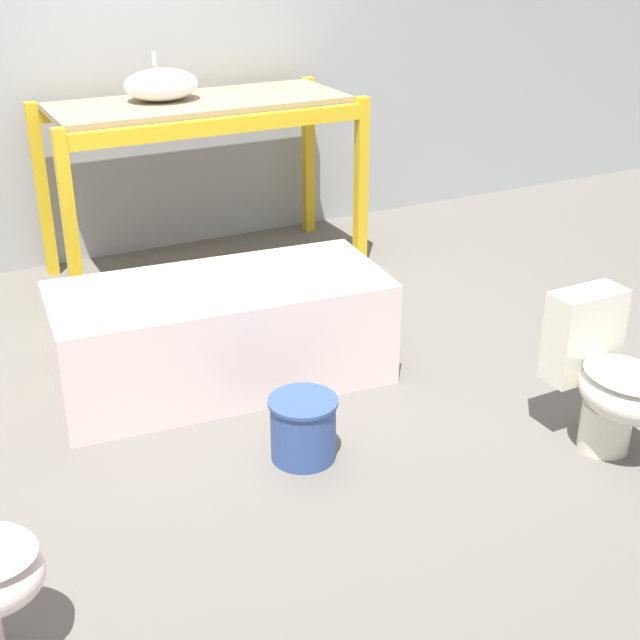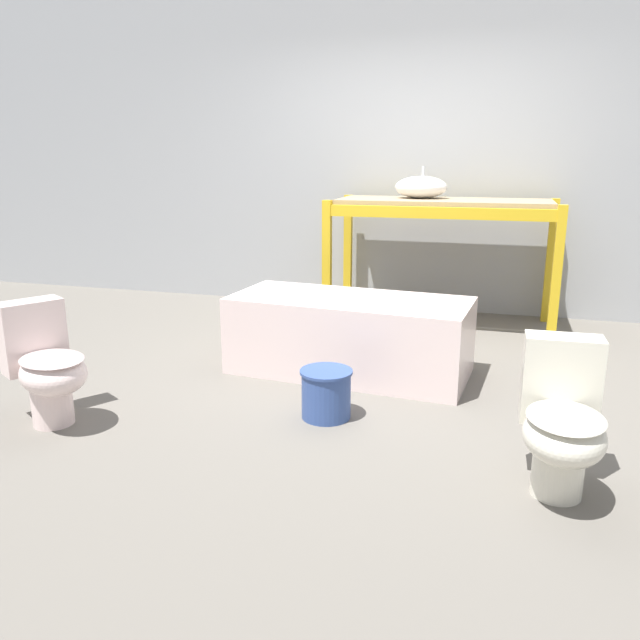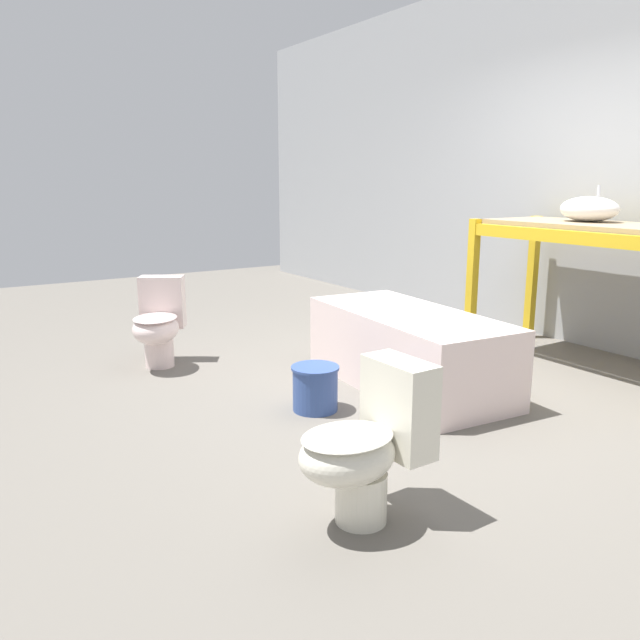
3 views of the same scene
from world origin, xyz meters
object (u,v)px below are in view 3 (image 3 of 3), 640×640
object	(u,v)px
toilet_near	(366,445)
toilet_far	(158,323)
bathtub_main	(408,343)
sink_basin	(589,209)
bucket_white	(315,387)

from	to	relation	value
toilet_near	toilet_far	world-z (taller)	same
bathtub_main	toilet_far	size ratio (longest dim) A/B	2.47
sink_basin	bucket_white	world-z (taller)	sink_basin
toilet_near	bucket_white	size ratio (longest dim) A/B	2.25
bathtub_main	toilet_near	bearing A→B (deg)	-40.84
bathtub_main	toilet_far	distance (m)	1.88
sink_basin	bathtub_main	size ratio (longest dim) A/B	0.27
bathtub_main	toilet_far	xyz separation A→B (m)	(-1.38, -1.27, 0.03)
sink_basin	toilet_far	world-z (taller)	sink_basin
sink_basin	toilet_near	distance (m)	3.08
sink_basin	bucket_white	distance (m)	2.52
toilet_near	bucket_white	xyz separation A→B (m)	(-1.18, 0.50, -0.19)
sink_basin	toilet_far	xyz separation A→B (m)	(-1.63, -2.78, -0.84)
sink_basin	bathtub_main	bearing A→B (deg)	-99.54
bathtub_main	toilet_near	xyz separation A→B (m)	(1.24, -1.28, 0.03)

